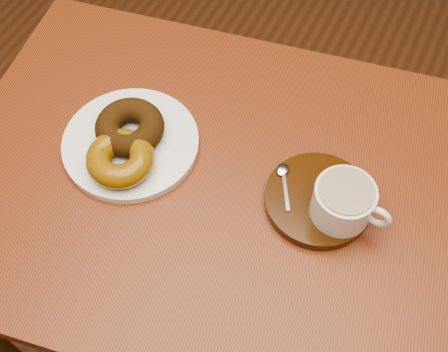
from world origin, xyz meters
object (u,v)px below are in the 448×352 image
at_px(donut_plate, 131,143).
at_px(saucer, 318,200).
at_px(coffee_cup, 344,202).
at_px(cafe_table, 214,216).

xyz_separation_m(donut_plate, saucer, (0.32, 0.03, 0.00)).
bearing_deg(saucer, coffee_cup, -15.61).
bearing_deg(coffee_cup, saucer, 168.33).
height_order(donut_plate, coffee_cup, coffee_cup).
height_order(cafe_table, saucer, saucer).
xyz_separation_m(cafe_table, donut_plate, (-0.15, -0.00, 0.14)).
bearing_deg(coffee_cup, donut_plate, -172.67).
bearing_deg(donut_plate, cafe_table, 0.54).
bearing_deg(saucer, cafe_table, -169.66).
bearing_deg(donut_plate, coffee_cup, 3.39).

